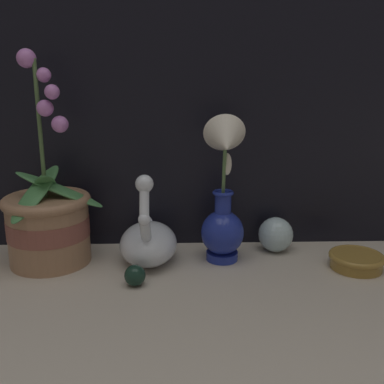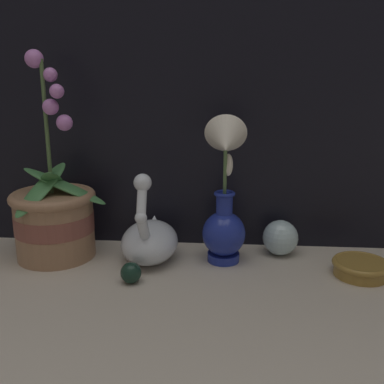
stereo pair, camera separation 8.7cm
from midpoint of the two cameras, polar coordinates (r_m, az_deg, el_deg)
ground_plane at (r=0.82m, az=2.58°, el=-12.67°), size 2.80×2.80×0.00m
orchid_potted_plant at (r=0.97m, az=-14.65°, el=-2.99°), size 0.20×0.21×0.42m
swan_figurine at (r=0.93m, az=-2.70°, el=-5.95°), size 0.12×0.19×0.20m
blue_vase at (r=0.90m, az=6.92°, el=-1.77°), size 0.09×0.12×0.30m
glass_sphere at (r=0.99m, az=13.68°, el=-5.70°), size 0.08×0.08×0.08m
amber_dish at (r=0.95m, az=23.21°, el=-8.79°), size 0.11×0.11×0.03m
glass_bauble at (r=0.85m, az=-4.81°, el=-10.25°), size 0.04×0.04×0.04m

